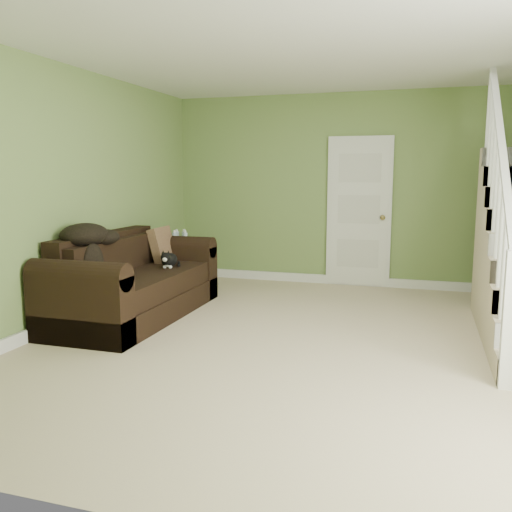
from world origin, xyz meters
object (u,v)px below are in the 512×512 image
Objects in this scene: sofa at (132,285)px; side_table at (182,266)px; cat at (169,260)px; banana at (113,279)px.

sofa reaches higher than side_table.
cat is (0.37, -1.13, 0.28)m from side_table.
side_table reaches higher than cat.
cat is at bearing -71.89° from side_table.
sofa is 1.52m from side_table.
side_table is at bearing 97.04° from cat.
cat is at bearing 51.56° from banana.
side_table is (-0.13, 1.51, -0.05)m from sofa.
banana is at bearing -83.93° from side_table.
sofa is at bearing -85.27° from side_table.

